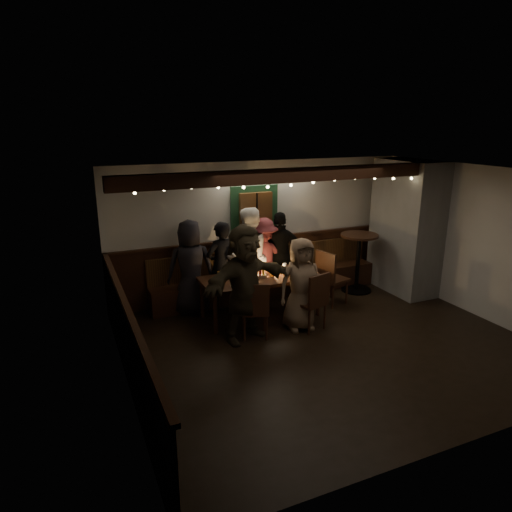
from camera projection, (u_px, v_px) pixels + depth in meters
name	position (u px, v px, depth m)	size (l,w,h in m)	color
room	(340.00, 248.00, 8.36)	(6.02, 5.01, 2.62)	black
dining_table	(261.00, 280.00, 7.85)	(2.05, 0.88, 0.89)	black
chair_near_left	(255.00, 307.00, 7.07)	(0.54, 0.54, 0.94)	black
chair_near_right	(314.00, 298.00, 7.35)	(0.55, 0.55, 0.98)	black
chair_end	(329.00, 275.00, 8.39)	(0.57, 0.57, 1.04)	black
high_top	(358.00, 255.00, 9.05)	(0.74, 0.74, 1.17)	black
person_a	(191.00, 267.00, 7.97)	(0.82, 0.54, 1.69)	black
person_b	(221.00, 266.00, 8.19)	(0.59, 0.39, 1.62)	black
person_c	(248.00, 257.00, 8.35)	(0.89, 0.69, 1.83)	white
person_d	(262.00, 259.00, 8.62)	(1.03, 0.59, 1.59)	maroon
person_e	(280.00, 255.00, 8.78)	(0.97, 0.41, 1.66)	black
person_f	(245.00, 283.00, 6.97)	(1.71, 0.54, 1.84)	#332B1C
person_g	(301.00, 284.00, 7.37)	(0.75, 0.49, 1.54)	#80664D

